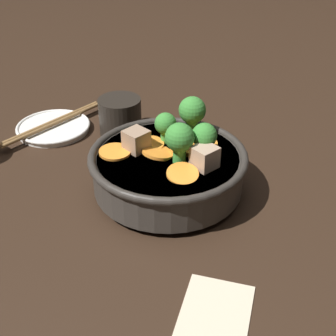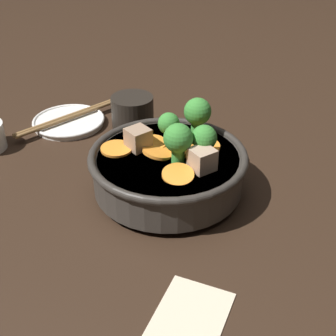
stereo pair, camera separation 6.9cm
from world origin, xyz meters
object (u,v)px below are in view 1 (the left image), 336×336
Objects in this scene: dark_mug at (121,117)px; chopsticks_pair at (53,123)px; stirfry_bowl at (169,165)px; side_saucer at (53,127)px.

chopsticks_pair is (-0.03, 0.13, -0.02)m from dark_mug.
stirfry_bowl is 2.40× the size of dark_mug.
dark_mug is 0.13m from chopsticks_pair.
stirfry_bowl reaches higher than dark_mug.
dark_mug is 0.45× the size of chopsticks_pair.
chopsticks_pair reaches higher than side_saucer.
chopsticks_pair is at bearing 180.00° from side_saucer.
side_saucer is at bearing 68.80° from stirfry_bowl.
stirfry_bowl is 0.29m from chopsticks_pair.
side_saucer is 0.13m from dark_mug.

